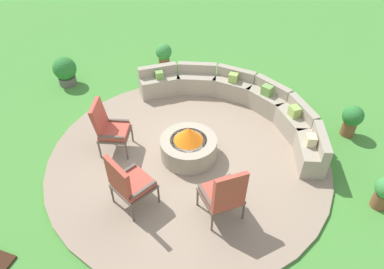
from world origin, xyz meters
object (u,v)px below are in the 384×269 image
(lounge_chair_back_left, at_px, (224,194))
(potted_plant_0, at_px, (164,54))
(fire_pit, at_px, (189,146))
(curved_stone_bench, at_px, (240,102))
(potted_plant_1, at_px, (352,119))
(potted_plant_3, at_px, (65,70))
(lounge_chair_front_left, at_px, (109,127))
(lounge_chair_front_right, at_px, (128,183))

(lounge_chair_back_left, height_order, potted_plant_0, lounge_chair_back_left)
(lounge_chair_back_left, distance_m, potted_plant_0, 5.23)
(fire_pit, xyz_separation_m, curved_stone_bench, (0.60, 1.73, 0.02))
(fire_pit, height_order, potted_plant_0, fire_pit)
(fire_pit, distance_m, lounge_chair_back_left, 1.56)
(fire_pit, height_order, curved_stone_bench, fire_pit)
(curved_stone_bench, height_order, potted_plant_1, curved_stone_bench)
(potted_plant_1, height_order, potted_plant_3, potted_plant_3)
(lounge_chair_back_left, bearing_deg, curved_stone_bench, 55.05)
(potted_plant_0, bearing_deg, fire_pit, -59.86)
(potted_plant_3, bearing_deg, fire_pit, -21.85)
(lounge_chair_front_left, xyz_separation_m, potted_plant_3, (-2.32, 1.85, -0.23))
(lounge_chair_front_left, relative_size, potted_plant_3, 1.51)
(lounge_chair_front_right, bearing_deg, potted_plant_1, 69.43)
(curved_stone_bench, distance_m, lounge_chair_back_left, 2.93)
(potted_plant_3, bearing_deg, curved_stone_bench, 2.56)
(curved_stone_bench, bearing_deg, lounge_chair_front_right, -109.21)
(fire_pit, distance_m, curved_stone_bench, 1.83)
(fire_pit, relative_size, lounge_chair_front_right, 0.95)
(curved_stone_bench, bearing_deg, lounge_chair_front_left, -135.78)
(potted_plant_0, bearing_deg, lounge_chair_front_left, -84.10)
(lounge_chair_back_left, height_order, potted_plant_1, lounge_chair_back_left)
(potted_plant_1, bearing_deg, curved_stone_bench, -178.20)
(potted_plant_0, bearing_deg, curved_stone_bench, -30.98)
(lounge_chair_front_left, distance_m, potted_plant_1, 4.92)
(fire_pit, xyz_separation_m, lounge_chair_front_right, (-0.51, -1.45, 0.30))
(lounge_chair_front_right, bearing_deg, fire_pit, 96.77)
(lounge_chair_front_left, bearing_deg, lounge_chair_back_left, 56.29)
(potted_plant_1, relative_size, potted_plant_3, 0.95)
(potted_plant_1, bearing_deg, fire_pit, -148.43)
(potted_plant_0, xyz_separation_m, potted_plant_3, (-1.95, -1.68, 0.04))
(lounge_chair_back_left, relative_size, potted_plant_0, 1.73)
(lounge_chair_front_right, bearing_deg, lounge_chair_front_left, 157.21)
(lounge_chair_front_left, height_order, potted_plant_0, lounge_chair_front_left)
(curved_stone_bench, xyz_separation_m, potted_plant_1, (2.33, 0.07, 0.06))
(fire_pit, height_order, lounge_chair_front_right, lounge_chair_front_right)
(lounge_chair_front_left, bearing_deg, lounge_chair_front_right, 26.11)
(lounge_chair_back_left, bearing_deg, fire_pit, 88.01)
(fire_pit, bearing_deg, potted_plant_0, 120.14)
(lounge_chair_front_left, height_order, potted_plant_1, lounge_chair_front_left)
(curved_stone_bench, bearing_deg, potted_plant_0, 149.02)
(lounge_chair_front_left, relative_size, lounge_chair_back_left, 1.01)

